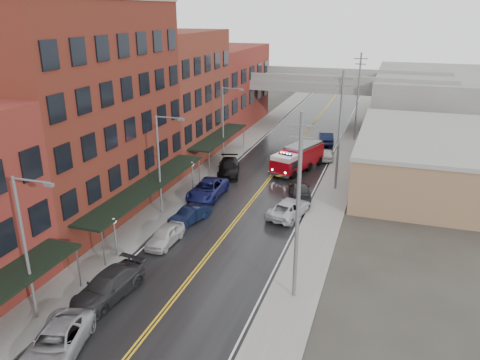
% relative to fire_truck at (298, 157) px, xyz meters
% --- Properties ---
extents(road, '(11.00, 160.00, 0.02)m').
position_rel_fire_truck_xyz_m(road, '(-2.24, -9.80, -1.54)').
color(road, black).
rests_on(road, ground).
extents(sidewalk_left, '(3.00, 160.00, 0.15)m').
position_rel_fire_truck_xyz_m(sidewalk_left, '(-9.54, -9.80, -1.48)').
color(sidewalk_left, slate).
rests_on(sidewalk_left, ground).
extents(sidewalk_right, '(3.00, 160.00, 0.15)m').
position_rel_fire_truck_xyz_m(sidewalk_right, '(5.06, -9.80, -1.48)').
color(sidewalk_right, slate).
rests_on(sidewalk_right, ground).
extents(curb_left, '(0.30, 160.00, 0.15)m').
position_rel_fire_truck_xyz_m(curb_left, '(-7.89, -9.80, -1.48)').
color(curb_left, gray).
rests_on(curb_left, ground).
extents(curb_right, '(0.30, 160.00, 0.15)m').
position_rel_fire_truck_xyz_m(curb_right, '(3.41, -9.80, -1.48)').
color(curb_right, gray).
rests_on(curb_right, ground).
extents(brick_building_b, '(9.00, 20.00, 18.00)m').
position_rel_fire_truck_xyz_m(brick_building_b, '(-15.54, -16.80, 7.45)').
color(brick_building_b, '#562116').
rests_on(brick_building_b, ground).
extents(brick_building_c, '(9.00, 15.00, 15.00)m').
position_rel_fire_truck_xyz_m(brick_building_c, '(-15.54, 0.70, 5.95)').
color(brick_building_c, maroon).
rests_on(brick_building_c, ground).
extents(brick_building_far, '(9.00, 20.00, 12.00)m').
position_rel_fire_truck_xyz_m(brick_building_far, '(-15.54, 18.20, 4.45)').
color(brick_building_far, maroon).
rests_on(brick_building_far, ground).
extents(tan_building, '(14.00, 22.00, 5.00)m').
position_rel_fire_truck_xyz_m(tan_building, '(13.76, 0.20, 0.95)').
color(tan_building, '#896349').
rests_on(tan_building, ground).
extents(right_far_block, '(18.00, 30.00, 8.00)m').
position_rel_fire_truck_xyz_m(right_far_block, '(15.76, 30.20, 2.45)').
color(right_far_block, slate).
rests_on(right_far_block, ground).
extents(awning_1, '(2.60, 18.00, 3.09)m').
position_rel_fire_truck_xyz_m(awning_1, '(-9.74, -16.80, 1.44)').
color(awning_1, black).
rests_on(awning_1, ground).
extents(awning_2, '(2.60, 13.00, 3.09)m').
position_rel_fire_truck_xyz_m(awning_2, '(-9.73, 0.70, 1.43)').
color(awning_2, black).
rests_on(awning_2, ground).
extents(globe_lamp_1, '(0.44, 0.44, 3.12)m').
position_rel_fire_truck_xyz_m(globe_lamp_1, '(-8.64, -23.80, 0.76)').
color(globe_lamp_1, '#59595B').
rests_on(globe_lamp_1, ground).
extents(globe_lamp_2, '(0.44, 0.44, 3.12)m').
position_rel_fire_truck_xyz_m(globe_lamp_2, '(-8.64, -9.80, 0.76)').
color(globe_lamp_2, '#59595B').
rests_on(globe_lamp_2, ground).
extents(street_lamp_0, '(2.64, 0.22, 9.00)m').
position_rel_fire_truck_xyz_m(street_lamp_0, '(-8.79, -31.80, 3.63)').
color(street_lamp_0, '#59595B').
rests_on(street_lamp_0, ground).
extents(street_lamp_1, '(2.64, 0.22, 9.00)m').
position_rel_fire_truck_xyz_m(street_lamp_1, '(-8.79, -15.80, 3.63)').
color(street_lamp_1, '#59595B').
rests_on(street_lamp_1, ground).
extents(street_lamp_2, '(2.64, 0.22, 9.00)m').
position_rel_fire_truck_xyz_m(street_lamp_2, '(-8.79, 0.20, 3.63)').
color(street_lamp_2, '#59595B').
rests_on(street_lamp_2, ground).
extents(utility_pole_0, '(1.80, 0.24, 12.00)m').
position_rel_fire_truck_xyz_m(utility_pole_0, '(4.96, -24.80, 4.75)').
color(utility_pole_0, '#59595B').
rests_on(utility_pole_0, ground).
extents(utility_pole_1, '(1.80, 0.24, 12.00)m').
position_rel_fire_truck_xyz_m(utility_pole_1, '(4.96, -4.80, 4.75)').
color(utility_pole_1, '#59595B').
rests_on(utility_pole_1, ground).
extents(utility_pole_2, '(1.80, 0.24, 12.00)m').
position_rel_fire_truck_xyz_m(utility_pole_2, '(4.96, 15.20, 4.75)').
color(utility_pole_2, '#59595B').
rests_on(utility_pole_2, ground).
extents(overpass, '(40.00, 10.00, 7.50)m').
position_rel_fire_truck_xyz_m(overpass, '(-2.24, 22.20, 4.43)').
color(overpass, slate).
rests_on(overpass, ground).
extents(fire_truck, '(5.04, 8.23, 2.87)m').
position_rel_fire_truck_xyz_m(fire_truck, '(0.00, 0.00, 0.00)').
color(fire_truck, '#A00711').
rests_on(fire_truck, ground).
extents(parked_car_left_2, '(3.87, 6.02, 1.54)m').
position_rel_fire_truck_xyz_m(parked_car_left_2, '(-5.84, -34.00, -0.78)').
color(parked_car_left_2, gray).
rests_on(parked_car_left_2, ground).
extents(parked_car_left_3, '(2.88, 5.90, 1.65)m').
position_rel_fire_truck_xyz_m(parked_car_left_3, '(-6.26, -28.50, -0.73)').
color(parked_car_left_3, '#242426').
rests_on(parked_car_left_3, ground).
extents(parked_car_left_4, '(1.83, 4.29, 1.44)m').
position_rel_fire_truck_xyz_m(parked_car_left_4, '(-6.15, -20.81, -0.83)').
color(parked_car_left_4, '#B2B2B2').
rests_on(parked_car_left_4, ground).
extents(parked_car_left_5, '(2.73, 4.44, 1.38)m').
position_rel_fire_truck_xyz_m(parked_car_left_5, '(-5.94, -16.61, -0.86)').
color(parked_car_left_5, black).
rests_on(parked_car_left_5, ground).
extents(parked_car_left_6, '(2.77, 5.94, 1.65)m').
position_rel_fire_truck_xyz_m(parked_car_left_6, '(-6.65, -10.80, -0.73)').
color(parked_car_left_6, '#15184F').
rests_on(parked_car_left_6, ground).
extents(parked_car_left_7, '(3.84, 6.08, 1.64)m').
position_rel_fire_truck_xyz_m(parked_car_left_7, '(-6.94, -3.85, -0.73)').
color(parked_car_left_7, black).
rests_on(parked_car_left_7, ground).
extents(parked_car_right_0, '(3.66, 5.77, 1.48)m').
position_rel_fire_truck_xyz_m(parked_car_right_0, '(1.90, -12.63, -0.81)').
color(parked_car_right_0, '#B5B8BE').
rests_on(parked_car_right_0, ground).
extents(parked_car_right_1, '(3.20, 5.39, 1.46)m').
position_rel_fire_truck_xyz_m(parked_car_right_1, '(1.90, -7.99, -0.82)').
color(parked_car_right_1, black).
rests_on(parked_car_right_1, ground).
extents(parked_car_right_2, '(2.11, 4.17, 1.36)m').
position_rel_fire_truck_xyz_m(parked_car_right_2, '(2.63, 5.04, -0.87)').
color(parked_car_right_2, silver).
rests_on(parked_car_right_2, ground).
extents(parked_car_right_3, '(2.75, 5.26, 1.65)m').
position_rel_fire_truck_xyz_m(parked_car_right_3, '(1.41, 12.40, -0.73)').
color(parked_car_right_3, black).
rests_on(parked_car_right_3, ground).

